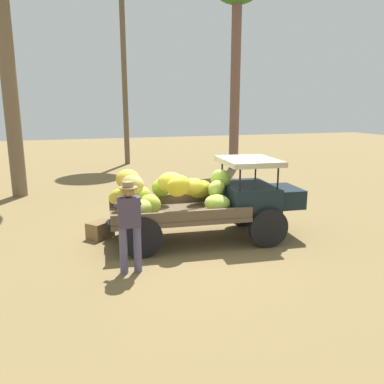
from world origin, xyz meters
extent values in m
plane|color=olive|center=(0.00, 0.00, 0.00)|extent=(60.00, 60.00, 0.00)
cube|color=black|center=(0.03, 0.03, 0.49)|extent=(4.02, 0.79, 0.16)
cylinder|color=black|center=(1.55, 0.70, 0.44)|extent=(0.89, 0.22, 0.89)
cylinder|color=black|center=(1.41, -0.90, 0.44)|extent=(0.89, 0.22, 0.89)
cylinder|color=black|center=(-1.24, 0.95, 0.44)|extent=(0.89, 0.22, 0.89)
cylinder|color=black|center=(-1.38, -0.65, 0.44)|extent=(0.89, 0.22, 0.89)
cube|color=brown|center=(-0.41, 0.07, 0.67)|extent=(3.14, 1.98, 0.10)
cube|color=brown|center=(-0.34, 0.87, 0.83)|extent=(3.00, 0.35, 0.22)
cube|color=brown|center=(-0.48, -0.73, 0.83)|extent=(3.00, 0.35, 0.22)
cube|color=black|center=(1.28, -0.08, 1.00)|extent=(1.23, 1.61, 0.55)
cube|color=black|center=(2.18, -0.16, 0.94)|extent=(0.79, 1.12, 0.44)
cylinder|color=black|center=(1.77, 0.52, 1.55)|extent=(0.04, 0.04, 0.55)
cylinder|color=black|center=(1.66, -0.76, 1.55)|extent=(0.04, 0.04, 0.55)
cylinder|color=black|center=(0.90, 0.60, 1.55)|extent=(0.04, 0.04, 0.55)
cylinder|color=black|center=(0.78, -0.69, 1.55)|extent=(0.04, 0.04, 0.55)
cube|color=#B4AD8F|center=(1.28, -0.08, 1.82)|extent=(1.35, 1.62, 0.12)
ellipsoid|color=tan|center=(-1.40, 0.13, 1.39)|extent=(0.77, 0.76, 0.55)
ellipsoid|color=#ADC84A|center=(-1.32, -0.23, 0.93)|extent=(0.82, 0.77, 0.53)
ellipsoid|color=yellow|center=(-0.53, -0.50, 1.43)|extent=(0.73, 0.74, 0.61)
ellipsoid|color=yellow|center=(-0.04, 0.12, 1.26)|extent=(0.63, 0.58, 0.52)
ellipsoid|color=#92BE2B|center=(-0.62, 0.69, 1.17)|extent=(0.67, 0.67, 0.52)
ellipsoid|color=#ABCB47|center=(0.39, -0.38, 0.96)|extent=(0.80, 0.79, 0.53)
ellipsoid|color=yellow|center=(-1.53, 0.81, 0.96)|extent=(0.70, 0.52, 0.53)
ellipsoid|color=gold|center=(-1.42, 0.68, 1.42)|extent=(0.62, 0.53, 0.53)
ellipsoid|color=#AFC639|center=(-1.08, -0.12, 0.98)|extent=(0.69, 0.68, 0.55)
ellipsoid|color=gold|center=(-0.55, 0.12, 1.40)|extent=(0.61, 0.61, 0.61)
ellipsoid|color=#B5C941|center=(-1.17, 0.45, 1.08)|extent=(0.55, 0.55, 0.50)
ellipsoid|color=gold|center=(0.31, 0.55, 1.10)|extent=(0.84, 0.79, 0.56)
ellipsoid|color=#ACCA4B|center=(0.50, -0.05, 1.20)|extent=(0.58, 0.54, 0.46)
ellipsoid|color=#90BA41|center=(0.65, 0.10, 1.40)|extent=(0.61, 0.60, 0.54)
cylinder|color=#555074|center=(-1.83, -1.28, 0.45)|extent=(0.15, 0.15, 0.90)
cylinder|color=#555074|center=(-1.57, -1.29, 0.45)|extent=(0.15, 0.15, 0.90)
cube|color=#443951|center=(-1.70, -1.29, 1.18)|extent=(0.41, 0.26, 0.56)
cylinder|color=#443951|center=(-1.80, -1.18, 1.26)|extent=(0.32, 0.38, 0.10)
cylinder|color=#443951|center=(-1.60, -1.19, 1.26)|extent=(0.34, 0.37, 0.10)
sphere|color=olive|center=(-1.70, -1.29, 1.57)|extent=(0.22, 0.22, 0.22)
cylinder|color=olive|center=(-1.70, -1.29, 1.64)|extent=(0.34, 0.34, 0.02)
cylinder|color=olive|center=(-1.70, -1.29, 1.70)|extent=(0.20, 0.20, 0.10)
cube|color=brown|center=(-2.09, 0.89, 0.20)|extent=(0.69, 0.68, 0.40)
cylinder|color=brown|center=(0.33, 12.69, 4.55)|extent=(0.28, 0.28, 9.10)
cylinder|color=brown|center=(5.15, 9.44, 4.07)|extent=(0.47, 0.47, 8.14)
cylinder|color=brown|center=(-4.39, 6.21, 3.76)|extent=(0.50, 0.50, 7.52)
camera|label=1|loc=(-2.68, -8.05, 3.07)|focal=35.84mm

